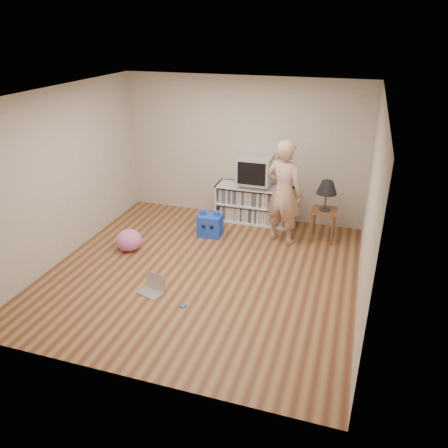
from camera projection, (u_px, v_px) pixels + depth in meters
ground at (202, 272)px, 6.58m from camera, size 4.50×4.50×0.00m
walls at (200, 191)px, 6.03m from camera, size 4.52×4.52×2.60m
ceiling at (198, 94)px, 5.48m from camera, size 4.50×4.50×0.01m
media_unit at (254, 204)px, 8.11m from camera, size 1.40×0.45×0.70m
dvd_deck at (254, 184)px, 7.94m from camera, size 0.45×0.35×0.07m
crt_tv at (255, 169)px, 7.81m from camera, size 0.60×0.53×0.50m
side_table at (324, 217)px, 7.39m from camera, size 0.42×0.42×0.55m
table_lamp at (327, 188)px, 7.17m from camera, size 0.34×0.34×0.52m
person at (284, 193)px, 7.14m from camera, size 0.74×0.60×1.77m
laptop at (153, 287)px, 6.09m from camera, size 0.41×0.36×0.24m
playing_cards at (183, 306)px, 5.78m from camera, size 0.09×0.11×0.02m
plush_blue at (210, 225)px, 7.63m from camera, size 0.42×0.37×0.47m
plush_pink at (129, 240)px, 7.14m from camera, size 0.55×0.55×0.36m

